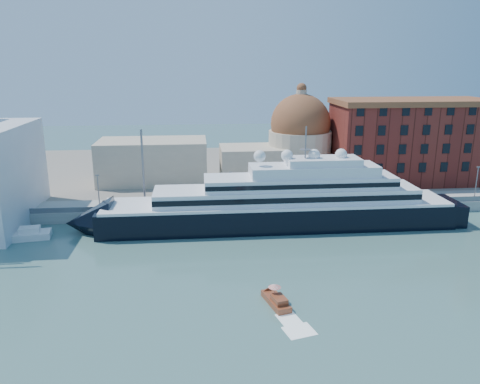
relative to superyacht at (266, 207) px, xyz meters
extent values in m
plane|color=#396260|center=(-7.14, -23.00, -4.45)|extent=(400.00, 400.00, 0.00)
cube|color=gray|center=(-7.14, 11.00, -3.20)|extent=(180.00, 10.00, 2.50)
cube|color=slate|center=(-7.14, 52.00, -3.45)|extent=(260.00, 72.00, 2.00)
cube|color=slate|center=(-7.14, 6.50, -1.35)|extent=(180.00, 0.10, 1.20)
cube|color=black|center=(2.35, 0.00, -2.29)|extent=(76.48, 11.77, 6.37)
cone|color=black|center=(-37.85, 0.00, -2.29)|extent=(9.81, 11.77, 11.77)
cube|color=black|center=(40.59, 0.00, -2.49)|extent=(5.88, 10.79, 5.88)
cube|color=white|center=(2.35, 0.00, 1.14)|extent=(74.52, 11.96, 0.59)
cube|color=white|center=(4.31, 0.00, 2.90)|extent=(56.87, 9.81, 2.94)
cube|color=black|center=(4.31, -4.90, 2.90)|extent=(56.87, 0.15, 1.18)
cube|color=white|center=(7.25, 0.00, 5.65)|extent=(41.18, 8.83, 2.55)
cube|color=white|center=(10.19, 0.00, 8.10)|extent=(27.46, 7.84, 2.35)
cube|color=white|center=(12.15, 0.00, 10.06)|extent=(15.69, 6.86, 1.57)
cylinder|color=slate|center=(8.23, 0.00, 14.18)|extent=(0.29, 0.29, 6.86)
sphere|color=white|center=(-1.57, 0.00, 11.43)|extent=(2.55, 2.55, 2.55)
sphere|color=white|center=(4.31, 0.00, 11.43)|extent=(2.55, 2.55, 2.55)
sphere|color=white|center=(10.19, 0.00, 11.43)|extent=(2.55, 2.55, 2.55)
sphere|color=white|center=(16.08, 0.00, 11.43)|extent=(2.55, 2.55, 2.55)
cube|color=white|center=(-51.29, -2.89, -3.85)|extent=(12.45, 5.85, 1.60)
cube|color=white|center=(-49.32, -2.57, -2.56)|extent=(4.34, 3.10, 1.20)
cube|color=brown|center=(-3.52, -34.01, -4.06)|extent=(3.80, 6.97, 1.10)
cube|color=brown|center=(-3.24, -35.08, -3.13)|extent=(2.40, 3.12, 0.88)
cylinder|color=slate|center=(-3.66, -33.48, -2.68)|extent=(0.07, 0.07, 1.77)
cone|color=red|center=(-3.66, -33.48, -1.69)|extent=(1.99, 1.99, 0.44)
cube|color=maroon|center=(44.86, 29.00, 8.55)|extent=(42.00, 18.00, 22.00)
cube|color=brown|center=(44.86, 29.00, 20.05)|extent=(43.00, 19.00, 1.50)
cylinder|color=beige|center=(14.86, 35.00, 4.55)|extent=(18.00, 18.00, 14.00)
sphere|color=brown|center=(14.86, 35.00, 13.55)|extent=(17.00, 17.00, 17.00)
cylinder|color=beige|center=(14.86, 35.00, 21.55)|extent=(3.00, 3.00, 3.00)
cube|color=beige|center=(0.86, 33.00, 2.55)|extent=(18.00, 14.00, 10.00)
cube|color=beige|center=(-27.14, 35.00, 3.55)|extent=(30.00, 16.00, 12.00)
cylinder|color=slate|center=(-37.14, 8.00, 2.05)|extent=(0.24, 0.24, 8.00)
cube|color=slate|center=(-37.14, 8.00, 6.15)|extent=(0.80, 0.30, 0.25)
cylinder|color=slate|center=(-7.14, 8.00, 2.05)|extent=(0.24, 0.24, 8.00)
cube|color=slate|center=(-7.14, 8.00, 6.15)|extent=(0.80, 0.30, 0.25)
cylinder|color=slate|center=(22.86, 8.00, 2.05)|extent=(0.24, 0.24, 8.00)
cube|color=slate|center=(22.86, 8.00, 6.15)|extent=(0.80, 0.30, 0.25)
cylinder|color=slate|center=(52.86, 8.00, 2.05)|extent=(0.24, 0.24, 8.00)
cube|color=slate|center=(52.86, 8.00, 6.15)|extent=(0.80, 0.30, 0.25)
cylinder|color=slate|center=(-27.14, 10.00, 7.05)|extent=(0.50, 0.50, 18.00)
camera|label=1|loc=(-14.79, -96.27, 30.67)|focal=35.00mm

